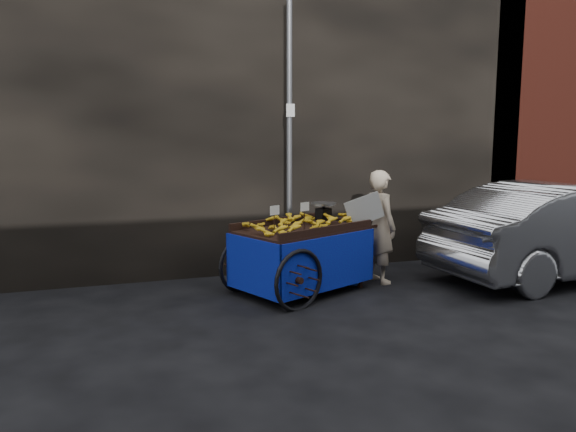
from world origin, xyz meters
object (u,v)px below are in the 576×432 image
object	(u,v)px
vendor	(380,226)
plastic_bag	(354,278)
banana_cart	(299,235)
parked_car	(566,230)

from	to	relation	value
vendor	plastic_bag	distance (m)	0.81
vendor	plastic_bag	world-z (taller)	vendor
banana_cart	vendor	distance (m)	1.25
banana_cart	parked_car	bearing A→B (deg)	-30.51
banana_cart	plastic_bag	world-z (taller)	banana_cart
plastic_bag	parked_car	distance (m)	3.21
parked_car	plastic_bag	bearing A→B (deg)	76.06
vendor	parked_car	bearing A→B (deg)	-112.65
parked_car	vendor	bearing A→B (deg)	72.40
plastic_bag	banana_cart	bearing A→B (deg)	-178.70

